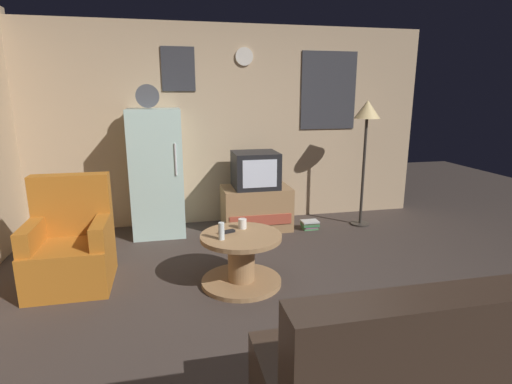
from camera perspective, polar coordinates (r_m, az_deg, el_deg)
ground_plane at (r=3.32m, az=3.16°, el=-16.44°), size 12.00×12.00×0.00m
wall_with_art at (r=5.28m, az=-3.74°, el=9.33°), size 5.20×0.12×2.50m
fridge at (r=4.94m, az=-13.87°, el=2.73°), size 0.60×0.62×1.77m
tv_stand at (r=5.06m, az=0.03°, el=-2.28°), size 0.84×0.53×0.54m
crt_tv at (r=4.94m, az=-0.10°, el=3.16°), size 0.54×0.51×0.44m
standing_lamp at (r=5.20m, az=15.43°, el=9.90°), size 0.32×0.32×1.59m
coffee_table at (r=3.63m, az=-2.10°, el=-9.52°), size 0.72×0.72×0.47m
wine_glass at (r=3.42m, az=-4.93°, el=-5.54°), size 0.05×0.05×0.15m
mug_ceramic_white at (r=3.69m, az=-1.94°, el=-4.51°), size 0.08×0.08×0.09m
remote_control at (r=3.59m, az=-4.17°, el=-5.66°), size 0.16×0.09×0.02m
armchair at (r=3.97m, az=-24.73°, el=-7.13°), size 0.68×0.68×0.96m
couch at (r=2.34m, az=24.47°, el=-23.23°), size 1.70×0.80×0.92m
book_stack at (r=5.14m, az=7.64°, el=-4.60°), size 0.21×0.16×0.11m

